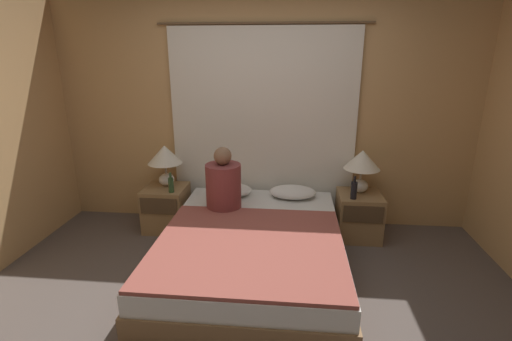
{
  "coord_description": "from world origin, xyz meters",
  "views": [
    {
      "loc": [
        0.32,
        -2.31,
        1.88
      ],
      "look_at": [
        0.0,
        0.9,
        0.86
      ],
      "focal_mm": 26.0,
      "sensor_mm": 36.0,
      "label": 1
    }
  ],
  "objects_px": {
    "pillow_left": "(229,190)",
    "beer_bottle_on_right_stand": "(354,190)",
    "bed": "(253,251)",
    "nightstand_right": "(359,215)",
    "pillow_right": "(293,192)",
    "nightstand_left": "(167,208)",
    "lamp_right": "(362,163)",
    "person_left_in_bed": "(223,184)",
    "lamp_left": "(165,158)",
    "beer_bottle_on_left_stand": "(171,185)"
  },
  "relations": [
    {
      "from": "pillow_left",
      "to": "beer_bottle_on_left_stand",
      "type": "height_order",
      "value": "beer_bottle_on_left_stand"
    },
    {
      "from": "nightstand_right",
      "to": "lamp_right",
      "type": "height_order",
      "value": "lamp_right"
    },
    {
      "from": "beer_bottle_on_right_stand",
      "to": "lamp_right",
      "type": "bearing_deg",
      "value": 65.14
    },
    {
      "from": "pillow_right",
      "to": "beer_bottle_on_left_stand",
      "type": "distance_m",
      "value": 1.29
    },
    {
      "from": "pillow_left",
      "to": "pillow_right",
      "type": "height_order",
      "value": "same"
    },
    {
      "from": "person_left_in_bed",
      "to": "beer_bottle_on_right_stand",
      "type": "relative_size",
      "value": 2.66
    },
    {
      "from": "nightstand_right",
      "to": "person_left_in_bed",
      "type": "xyz_separation_m",
      "value": [
        -1.38,
        -0.33,
        0.42
      ]
    },
    {
      "from": "nightstand_left",
      "to": "pillow_right",
      "type": "distance_m",
      "value": 1.41
    },
    {
      "from": "nightstand_right",
      "to": "person_left_in_bed",
      "type": "bearing_deg",
      "value": -166.44
    },
    {
      "from": "lamp_left",
      "to": "pillow_right",
      "type": "distance_m",
      "value": 1.43
    },
    {
      "from": "pillow_left",
      "to": "lamp_right",
      "type": "bearing_deg",
      "value": 1.34
    },
    {
      "from": "bed",
      "to": "nightstand_left",
      "type": "height_order",
      "value": "nightstand_left"
    },
    {
      "from": "pillow_right",
      "to": "beer_bottle_on_right_stand",
      "type": "height_order",
      "value": "beer_bottle_on_right_stand"
    },
    {
      "from": "bed",
      "to": "nightstand_left",
      "type": "distance_m",
      "value": 1.3
    },
    {
      "from": "nightstand_right",
      "to": "pillow_left",
      "type": "height_order",
      "value": "pillow_left"
    },
    {
      "from": "lamp_right",
      "to": "pillow_right",
      "type": "bearing_deg",
      "value": -177.34
    },
    {
      "from": "nightstand_left",
      "to": "lamp_right",
      "type": "bearing_deg",
      "value": 1.97
    },
    {
      "from": "person_left_in_bed",
      "to": "lamp_right",
      "type": "bearing_deg",
      "value": 16.35
    },
    {
      "from": "bed",
      "to": "nightstand_right",
      "type": "relative_size",
      "value": 4.24
    },
    {
      "from": "nightstand_right",
      "to": "beer_bottle_on_right_stand",
      "type": "xyz_separation_m",
      "value": [
        -0.09,
        -0.13,
        0.33
      ]
    },
    {
      "from": "person_left_in_bed",
      "to": "beer_bottle_on_right_stand",
      "type": "xyz_separation_m",
      "value": [
        1.28,
        0.2,
        -0.08
      ]
    },
    {
      "from": "person_left_in_bed",
      "to": "pillow_right",
      "type": "bearing_deg",
      "value": 28.81
    },
    {
      "from": "nightstand_left",
      "to": "beer_bottle_on_right_stand",
      "type": "relative_size",
      "value": 2.04
    },
    {
      "from": "bed",
      "to": "beer_bottle_on_right_stand",
      "type": "distance_m",
      "value": 1.21
    },
    {
      "from": "pillow_left",
      "to": "beer_bottle_on_right_stand",
      "type": "xyz_separation_m",
      "value": [
        1.29,
        -0.17,
        0.11
      ]
    },
    {
      "from": "pillow_left",
      "to": "person_left_in_bed",
      "type": "bearing_deg",
      "value": -88.14
    },
    {
      "from": "pillow_left",
      "to": "pillow_right",
      "type": "relative_size",
      "value": 1.0
    },
    {
      "from": "bed",
      "to": "beer_bottle_on_left_stand",
      "type": "height_order",
      "value": "beer_bottle_on_left_stand"
    },
    {
      "from": "lamp_left",
      "to": "pillow_right",
      "type": "bearing_deg",
      "value": -1.34
    },
    {
      "from": "nightstand_left",
      "to": "nightstand_right",
      "type": "relative_size",
      "value": 1.0
    },
    {
      "from": "lamp_left",
      "to": "pillow_left",
      "type": "height_order",
      "value": "lamp_left"
    },
    {
      "from": "bed",
      "to": "pillow_left",
      "type": "distance_m",
      "value": 0.92
    },
    {
      "from": "nightstand_right",
      "to": "bed",
      "type": "bearing_deg",
      "value": -143.52
    },
    {
      "from": "nightstand_right",
      "to": "person_left_in_bed",
      "type": "distance_m",
      "value": 1.48
    },
    {
      "from": "beer_bottle_on_right_stand",
      "to": "pillow_right",
      "type": "bearing_deg",
      "value": 164.2
    },
    {
      "from": "person_left_in_bed",
      "to": "beer_bottle_on_left_stand",
      "type": "xyz_separation_m",
      "value": [
        -0.6,
        0.2,
        -0.09
      ]
    },
    {
      "from": "nightstand_right",
      "to": "pillow_left",
      "type": "xyz_separation_m",
      "value": [
        -1.39,
        0.04,
        0.22
      ]
    },
    {
      "from": "bed",
      "to": "lamp_right",
      "type": "relative_size",
      "value": 4.52
    },
    {
      "from": "nightstand_left",
      "to": "lamp_left",
      "type": "bearing_deg",
      "value": 90.0
    },
    {
      "from": "nightstand_right",
      "to": "beer_bottle_on_left_stand",
      "type": "relative_size",
      "value": 2.24
    },
    {
      "from": "beer_bottle_on_left_stand",
      "to": "beer_bottle_on_right_stand",
      "type": "bearing_deg",
      "value": 0.0
    },
    {
      "from": "pillow_left",
      "to": "bed",
      "type": "bearing_deg",
      "value": -67.06
    },
    {
      "from": "nightstand_right",
      "to": "lamp_left",
      "type": "height_order",
      "value": "lamp_left"
    },
    {
      "from": "nightstand_left",
      "to": "lamp_right",
      "type": "height_order",
      "value": "lamp_right"
    },
    {
      "from": "lamp_left",
      "to": "beer_bottle_on_left_stand",
      "type": "distance_m",
      "value": 0.33
    },
    {
      "from": "bed",
      "to": "nightstand_right",
      "type": "height_order",
      "value": "nightstand_right"
    },
    {
      "from": "nightstand_left",
      "to": "nightstand_right",
      "type": "xyz_separation_m",
      "value": [
        2.09,
        0.0,
        0.0
      ]
    },
    {
      "from": "nightstand_right",
      "to": "pillow_left",
      "type": "relative_size",
      "value": 0.97
    },
    {
      "from": "lamp_left",
      "to": "lamp_right",
      "type": "height_order",
      "value": "same"
    },
    {
      "from": "pillow_right",
      "to": "beer_bottle_on_left_stand",
      "type": "relative_size",
      "value": 2.3
    }
  ]
}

